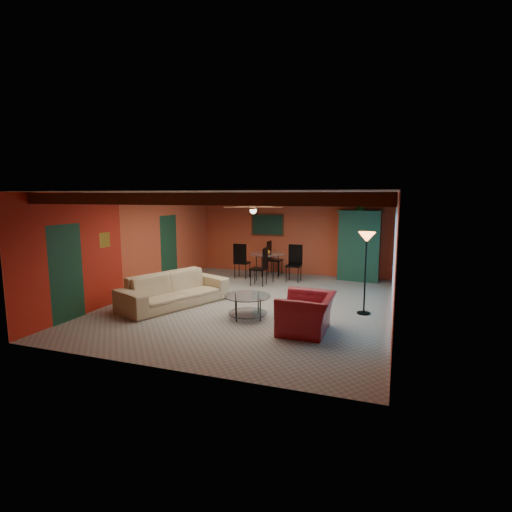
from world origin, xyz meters
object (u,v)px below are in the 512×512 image
at_px(coffee_table, 248,307).
at_px(potted_plant, 361,205).
at_px(floor_lamp, 365,273).
at_px(dining_table, 267,262).
at_px(armoire, 359,246).
at_px(sofa, 174,290).
at_px(vase, 268,241).
at_px(armchair, 307,313).

height_order(coffee_table, potted_plant, potted_plant).
height_order(coffee_table, floor_lamp, floor_lamp).
relative_size(dining_table, potted_plant, 4.98).
bearing_deg(armoire, potted_plant, 0.00).
relative_size(sofa, coffee_table, 2.66).
bearing_deg(vase, floor_lamp, -41.27).
bearing_deg(potted_plant, floor_lamp, -83.12).
bearing_deg(sofa, dining_table, 4.43).
bearing_deg(coffee_table, potted_plant, 68.66).
bearing_deg(coffee_table, dining_table, 101.50).
distance_m(coffee_table, potted_plant, 5.65).
xyz_separation_m(sofa, armoire, (3.93, 4.53, 0.67)).
bearing_deg(coffee_table, armoire, 68.66).
xyz_separation_m(armchair, vase, (-2.19, 4.38, 0.86)).
height_order(armoire, vase, armoire).
xyz_separation_m(coffee_table, floor_lamp, (2.36, 1.16, 0.67)).
distance_m(armoire, potted_plant, 1.28).
height_order(coffee_table, dining_table, dining_table).
bearing_deg(armoire, floor_lamp, -77.67).
xyz_separation_m(armchair, dining_table, (-2.19, 4.38, 0.20)).
height_order(sofa, potted_plant, potted_plant).
height_order(dining_table, floor_lamp, floor_lamp).
xyz_separation_m(coffee_table, potted_plant, (1.91, 4.89, 2.09)).
distance_m(floor_lamp, vase, 4.21).
distance_m(floor_lamp, potted_plant, 4.01).
relative_size(dining_table, armoire, 1.04).
height_order(floor_lamp, potted_plant, potted_plant).
bearing_deg(armchair, armoire, 174.55).
xyz_separation_m(coffee_table, vase, (-0.80, 3.93, 0.98)).
relative_size(armchair, armoire, 0.54).
xyz_separation_m(dining_table, armoire, (2.71, 0.96, 0.49)).
height_order(dining_table, potted_plant, potted_plant).
relative_size(floor_lamp, potted_plant, 4.20).
relative_size(coffee_table, potted_plant, 2.27).
xyz_separation_m(sofa, vase, (1.22, 3.57, 0.84)).
bearing_deg(armchair, vase, -153.32).
distance_m(armchair, floor_lamp, 1.95).
height_order(armchair, dining_table, dining_table).
relative_size(armoire, potted_plant, 4.81).
distance_m(armchair, dining_table, 4.90).
bearing_deg(armchair, dining_table, -153.32).
bearing_deg(sofa, armchair, -80.02).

